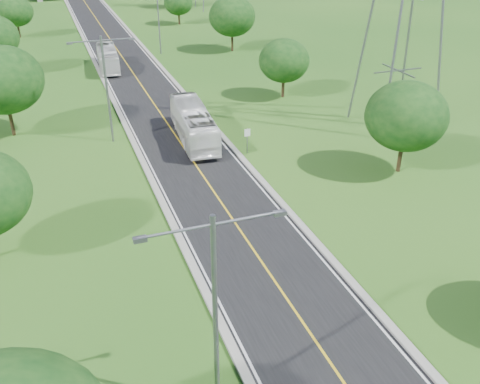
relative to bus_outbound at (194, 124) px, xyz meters
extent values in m
plane|color=#1E4F16|center=(-1.45, 17.39, -1.70)|extent=(260.00, 260.00, 0.00)
cube|color=black|center=(-1.45, 23.39, -1.67)|extent=(8.00, 150.00, 0.06)
cube|color=gray|center=(-5.70, 23.39, -1.59)|extent=(0.50, 150.00, 0.22)
cube|color=gray|center=(2.80, 23.39, -1.59)|extent=(0.50, 150.00, 0.22)
cylinder|color=slate|center=(3.75, -4.61, -0.50)|extent=(0.08, 0.08, 2.40)
cube|color=white|center=(3.75, -4.64, 0.30)|extent=(0.55, 0.04, 0.70)
cylinder|color=slate|center=(-7.45, -30.61, 3.30)|extent=(0.22, 0.22, 10.00)
cylinder|color=slate|center=(-8.85, -30.61, 7.90)|extent=(2.80, 0.12, 0.12)
cylinder|color=slate|center=(-6.05, -30.61, 7.90)|extent=(2.80, 0.12, 0.12)
cube|color=slate|center=(-10.15, -30.61, 7.85)|extent=(0.50, 0.25, 0.18)
cube|color=slate|center=(-4.75, -30.61, 7.85)|extent=(0.50, 0.25, 0.18)
cylinder|color=slate|center=(-7.45, 2.39, 3.30)|extent=(0.22, 0.22, 10.00)
cylinder|color=slate|center=(-8.85, 2.39, 7.90)|extent=(2.80, 0.12, 0.12)
cylinder|color=slate|center=(-6.05, 2.39, 7.90)|extent=(2.80, 0.12, 0.12)
cube|color=slate|center=(-10.15, 2.39, 7.85)|extent=(0.50, 0.25, 0.18)
cube|color=slate|center=(-4.75, 2.39, 7.85)|extent=(0.50, 0.25, 0.18)
cylinder|color=slate|center=(4.55, 35.39, 3.30)|extent=(0.22, 0.22, 10.00)
cylinder|color=black|center=(-16.45, 7.39, -0.08)|extent=(0.36, 0.36, 3.24)
ellipsoid|color=#0F3911|center=(-16.45, 7.39, 3.88)|extent=(7.56, 7.56, 6.43)
cylinder|color=black|center=(-15.95, 55.39, -0.44)|extent=(0.36, 0.36, 2.52)
ellipsoid|color=#0F3911|center=(-15.95, 55.39, 2.64)|extent=(5.88, 5.88, 5.00)
cylinder|color=black|center=(14.55, -12.61, -0.26)|extent=(0.36, 0.36, 2.88)
ellipsoid|color=#0F3911|center=(14.55, -12.61, 3.26)|extent=(6.72, 6.72, 5.71)
cylinder|color=black|center=(13.55, 9.39, -0.44)|extent=(0.36, 0.36, 2.52)
ellipsoid|color=#0F3911|center=(13.55, 9.39, 2.64)|extent=(5.88, 5.88, 5.00)
cylinder|color=black|center=(15.55, 33.39, -0.17)|extent=(0.36, 0.36, 3.06)
ellipsoid|color=#0F3911|center=(15.55, 33.39, 3.57)|extent=(7.14, 7.14, 6.07)
cylinder|color=black|center=(13.05, 57.39, -0.53)|extent=(0.36, 0.36, 2.34)
ellipsoid|color=#0F3911|center=(13.05, 57.39, 2.33)|extent=(5.46, 5.46, 4.64)
cylinder|color=black|center=(16.55, 77.39, -0.35)|extent=(0.36, 0.36, 2.70)
imported|color=white|center=(0.00, 0.00, 0.00)|extent=(3.74, 11.96, 3.28)
imported|color=white|center=(-4.24, 29.04, -0.17)|extent=(3.20, 10.72, 2.95)
camera|label=1|loc=(-12.24, -46.76, 18.22)|focal=40.00mm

